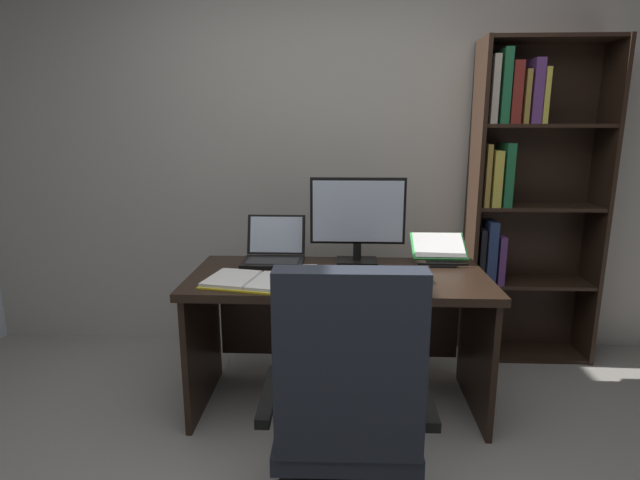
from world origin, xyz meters
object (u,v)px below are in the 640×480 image
(keyboard, at_px, (359,279))
(computer_mouse, at_px, (421,278))
(open_binder, at_px, (253,281))
(notepad, at_px, (303,271))
(reading_stand_with_book, at_px, (439,249))
(office_chair, at_px, (346,427))
(monitor, at_px, (358,220))
(pen, at_px, (307,269))
(laptop, at_px, (274,253))
(bookshelf, at_px, (521,198))
(desk, at_px, (338,307))

(keyboard, distance_m, computer_mouse, 0.30)
(computer_mouse, height_order, open_binder, computer_mouse)
(notepad, bearing_deg, reading_stand_with_book, 17.31)
(office_chair, distance_m, reading_stand_with_book, 1.31)
(monitor, relative_size, pen, 3.67)
(office_chair, relative_size, laptop, 3.17)
(office_chair, distance_m, laptop, 1.22)
(bookshelf, relative_size, laptop, 5.97)
(laptop, bearing_deg, computer_mouse, -24.30)
(bookshelf, bearing_deg, monitor, -156.27)
(monitor, xyz_separation_m, notepad, (-0.29, -0.18, -0.24))
(keyboard, height_order, open_binder, same)
(desk, height_order, bookshelf, bookshelf)
(monitor, bearing_deg, laptop, 179.05)
(bookshelf, relative_size, pen, 14.04)
(keyboard, bearing_deg, open_binder, -174.37)
(open_binder, bearing_deg, monitor, 48.47)
(laptop, xyz_separation_m, notepad, (0.17, -0.19, -0.05))
(computer_mouse, height_order, reading_stand_with_book, reading_stand_with_book)
(notepad, bearing_deg, laptop, 132.74)
(bookshelf, bearing_deg, reading_stand_with_book, -144.84)
(laptop, bearing_deg, notepad, -47.26)
(computer_mouse, distance_m, open_binder, 0.81)
(office_chair, bearing_deg, reading_stand_with_book, 65.12)
(computer_mouse, bearing_deg, pen, 164.64)
(office_chair, bearing_deg, notepad, 102.91)
(monitor, distance_m, computer_mouse, 0.50)
(office_chair, height_order, keyboard, office_chair)
(pen, bearing_deg, computer_mouse, -15.36)
(laptop, height_order, open_binder, laptop)
(monitor, relative_size, reading_stand_with_book, 1.73)
(laptop, xyz_separation_m, reading_stand_with_book, (0.91, 0.04, 0.02))
(pen, bearing_deg, desk, 11.25)
(desk, xyz_separation_m, open_binder, (-0.41, -0.24, 0.22))
(reading_stand_with_book, xyz_separation_m, notepad, (-0.74, -0.23, -0.07))
(notepad, bearing_deg, computer_mouse, -14.86)
(monitor, bearing_deg, office_chair, -93.35)
(monitor, distance_m, pen, 0.39)
(reading_stand_with_book, relative_size, open_binder, 0.60)
(bookshelf, bearing_deg, computer_mouse, -132.50)
(open_binder, bearing_deg, bookshelf, 39.91)
(computer_mouse, bearing_deg, office_chair, -115.49)
(pen, bearing_deg, notepad, 180.00)
(desk, xyz_separation_m, keyboard, (0.10, -0.19, 0.22))
(laptop, bearing_deg, pen, -44.13)
(office_chair, bearing_deg, open_binder, 121.20)
(keyboard, height_order, notepad, keyboard)
(monitor, relative_size, keyboard, 1.22)
(office_chair, bearing_deg, desk, 91.50)
(bookshelf, xyz_separation_m, office_chair, (-1.08, -1.54, -0.59))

